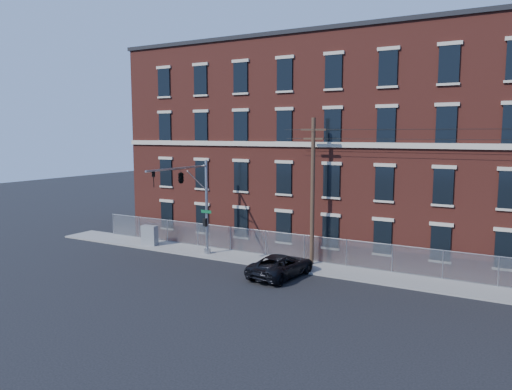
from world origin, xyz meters
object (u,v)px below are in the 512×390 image
object	(u,v)px
traffic_signal_mast	(187,187)
utility_cabinet	(150,235)
utility_pole_near	(313,189)
pickup_truck	(281,265)

from	to	relation	value
traffic_signal_mast	utility_cabinet	distance (m)	7.60
traffic_signal_mast	utility_pole_near	bearing A→B (deg)	23.14
utility_pole_near	pickup_truck	xyz separation A→B (m)	(-0.64, -3.40, -4.62)
traffic_signal_mast	pickup_truck	xyz separation A→B (m)	(7.36, 0.02, -4.67)
utility_pole_near	utility_cabinet	xyz separation A→B (m)	(-13.67, -1.07, -4.43)
utility_cabinet	utility_pole_near	bearing A→B (deg)	-2.06
utility_pole_near	utility_cabinet	bearing A→B (deg)	-175.53
traffic_signal_mast	utility_cabinet	xyz separation A→B (m)	(-5.67, 2.35, -4.48)
traffic_signal_mast	pickup_truck	size ratio (longest dim) A/B	1.34
pickup_truck	utility_cabinet	bearing A→B (deg)	-3.72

